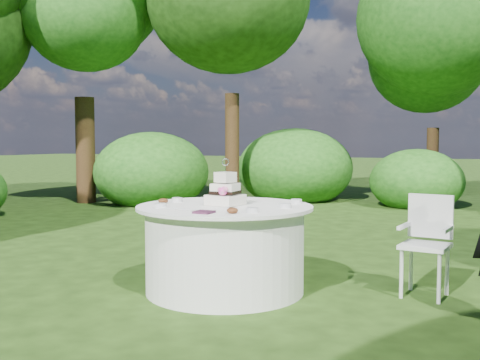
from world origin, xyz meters
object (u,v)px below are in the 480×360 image
at_px(napkins, 204,212).
at_px(table, 225,248).
at_px(cake, 225,193).
at_px(chair, 427,236).

height_order(napkins, table, napkins).
bearing_deg(table, napkins, -79.62).
relative_size(napkins, cake, 0.34).
bearing_deg(cake, chair, 21.82).
xyz_separation_m(table, cake, (0.00, 0.01, 0.50)).
distance_m(table, cake, 0.50).
relative_size(napkins, chair, 0.16).
height_order(cake, chair, cake).
bearing_deg(table, chair, 21.97).
xyz_separation_m(napkins, chair, (1.53, 1.21, -0.26)).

